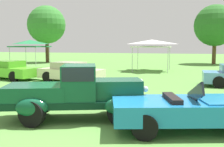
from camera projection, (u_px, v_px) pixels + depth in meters
ground_plane at (69, 123)px, 8.00m from camera, size 120.00×120.00×0.00m
feature_pickup_truck at (77, 92)px, 8.35m from camera, size 4.44×2.81×1.70m
neighbor_convertible at (190, 109)px, 7.32m from camera, size 4.40×2.75×1.40m
show_car_lime at (9, 70)px, 18.17m from camera, size 4.62×2.79×1.22m
show_car_cream at (70, 72)px, 16.81m from camera, size 4.34×2.54×1.22m
canopy_tent_left_field at (30, 43)px, 24.71m from camera, size 2.87×2.87×2.71m
canopy_tent_center_field at (152, 43)px, 23.32m from camera, size 3.24×3.24×2.71m
treeline_far_left at (47, 25)px, 33.89m from camera, size 4.76×4.76×7.12m
treeline_mid_left at (215, 26)px, 31.11m from camera, size 4.78×4.78×6.86m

